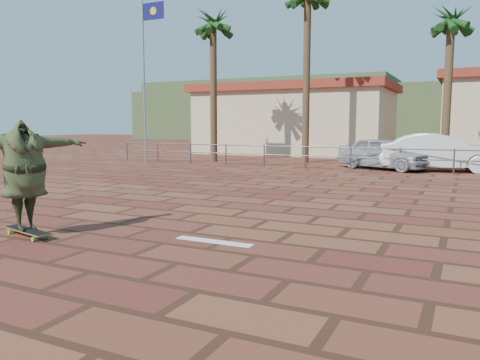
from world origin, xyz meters
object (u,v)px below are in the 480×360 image
longboard (28,231)px  car_silver (384,153)px  skateboarder (24,175)px  car_white (439,152)px

longboard → car_silver: car_silver is taller
car_silver → skateboarder: bearing=-169.3°
car_silver → car_white: size_ratio=0.86×
skateboarder → car_white: size_ratio=0.50×
skateboarder → car_white: (5.81, 15.51, -0.30)m
car_silver → car_white: car_white is taller
longboard → skateboarder: bearing=-133.6°
longboard → skateboarder: 0.98m
car_white → skateboarder: bearing=148.6°
longboard → car_silver: 15.75m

